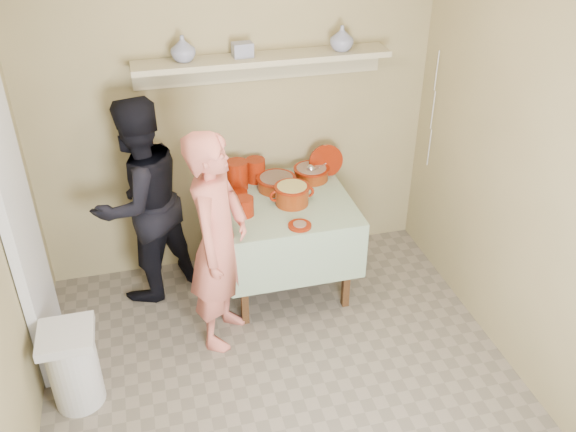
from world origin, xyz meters
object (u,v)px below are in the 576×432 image
object	(u,v)px
cazuela_rice	(292,193)
person_helper	(141,202)
person_cook	(218,242)
trash_bin	(73,367)
serving_table	(283,213)

from	to	relation	value
cazuela_rice	person_helper	bearing A→B (deg)	166.06
person_cook	cazuela_rice	world-z (taller)	person_cook
trash_bin	serving_table	bearing A→B (deg)	28.82
person_cook	serving_table	world-z (taller)	person_cook
person_cook	cazuela_rice	size ratio (longest dim) A/B	4.70
person_cook	serving_table	bearing A→B (deg)	-21.47
cazuela_rice	trash_bin	size ratio (longest dim) A/B	0.59
serving_table	trash_bin	bearing A→B (deg)	-151.18
person_cook	cazuela_rice	distance (m)	0.71
person_helper	trash_bin	bearing A→B (deg)	28.86
cazuela_rice	person_cook	bearing A→B (deg)	-147.01
serving_table	cazuela_rice	distance (m)	0.22
person_cook	person_helper	distance (m)	0.79
person_cook	trash_bin	distance (m)	1.15
person_helper	serving_table	xyz separation A→B (m)	(1.01, -0.19, -0.14)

